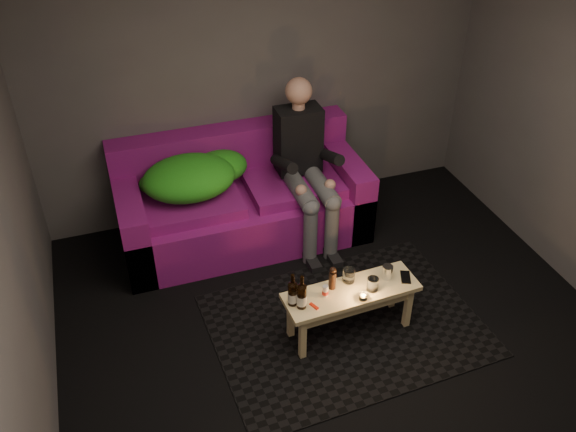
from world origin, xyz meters
name	(u,v)px	position (x,y,z in m)	size (l,w,h in m)	color
floor	(360,371)	(0.00, 0.00, 0.00)	(4.50, 4.50, 0.00)	black
room	(346,130)	(0.00, 0.47, 1.64)	(4.50, 4.50, 4.50)	silver
rug	(346,325)	(0.08, 0.44, 0.00)	(1.97, 1.43, 0.01)	black
sofa	(241,202)	(-0.34, 1.82, 0.33)	(2.12, 0.95, 0.91)	#83117F
green_blanket	(194,176)	(-0.74, 1.81, 0.69)	(0.93, 0.63, 0.32)	#29921A
person	(305,162)	(0.18, 1.65, 0.73)	(0.38, 0.88, 1.41)	black
coffee_table	(351,297)	(0.08, 0.39, 0.33)	(1.00, 0.36, 0.40)	#EFC98C
beer_bottle_a	(293,293)	(-0.36, 0.39, 0.50)	(0.07, 0.07, 0.26)	black
beer_bottle_b	(302,296)	(-0.31, 0.34, 0.50)	(0.07, 0.07, 0.27)	black
salt_shaker	(325,291)	(-0.12, 0.39, 0.45)	(0.04, 0.04, 0.09)	silver
pepper_mill	(332,280)	(-0.04, 0.46, 0.47)	(0.05, 0.05, 0.14)	black
tumbler_back	(349,275)	(0.10, 0.48, 0.46)	(0.09, 0.09, 0.11)	white
tealight	(363,297)	(0.12, 0.28, 0.43)	(0.06, 0.06, 0.04)	white
tumbler_front	(373,284)	(0.22, 0.35, 0.45)	(0.08, 0.08, 0.10)	white
steel_cup	(387,272)	(0.38, 0.43, 0.46)	(0.08, 0.08, 0.11)	silver
smartphone	(405,277)	(0.51, 0.38, 0.41)	(0.07, 0.14, 0.01)	black
red_lighter	(314,306)	(-0.23, 0.31, 0.41)	(0.02, 0.08, 0.01)	red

